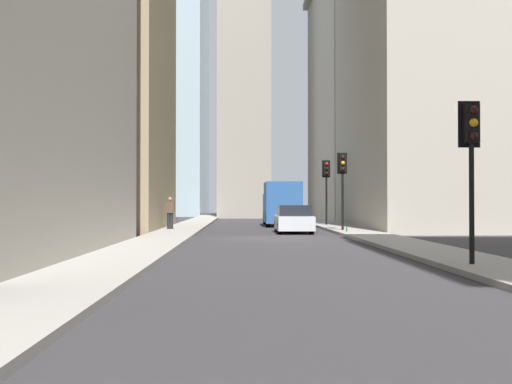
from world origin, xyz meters
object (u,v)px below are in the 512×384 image
object	(u,v)px
delivery_truck	(281,204)
pedestrian	(170,212)
traffic_light_midblock	(343,173)
traffic_light_far_junction	(326,177)
traffic_light_foreground	(471,143)
discarded_bottle	(347,229)
sedan_silver	(294,220)

from	to	relation	value
delivery_truck	pedestrian	distance (m)	10.36
traffic_light_midblock	traffic_light_far_junction	distance (m)	7.94
delivery_truck	traffic_light_foreground	distance (m)	28.18
traffic_light_midblock	traffic_light_far_junction	xyz separation A→B (m)	(7.94, -0.21, 0.08)
traffic_light_far_junction	discarded_bottle	size ratio (longest dim) A/B	15.22
traffic_light_midblock	delivery_truck	bearing A→B (deg)	14.99
traffic_light_far_junction	discarded_bottle	distance (m)	10.28
traffic_light_far_junction	traffic_light_foreground	bearing A→B (deg)	179.82
delivery_truck	traffic_light_midblock	size ratio (longest dim) A/B	1.62
sedan_silver	discarded_bottle	world-z (taller)	sedan_silver
delivery_truck	traffic_light_foreground	size ratio (longest dim) A/B	1.69
discarded_bottle	traffic_light_midblock	bearing A→B (deg)	-3.16
delivery_truck	traffic_light_foreground	bearing A→B (deg)	-174.52
traffic_light_far_junction	discarded_bottle	bearing A→B (deg)	178.15
traffic_light_foreground	traffic_light_midblock	bearing A→B (deg)	0.40
traffic_light_midblock	discarded_bottle	bearing A→B (deg)	176.84
sedan_silver	traffic_light_midblock	xyz separation A→B (m)	(0.27, -2.56, 2.41)
delivery_truck	sedan_silver	xyz separation A→B (m)	(-9.83, 0.00, -0.80)
traffic_light_midblock	pedestrian	size ratio (longest dim) A/B	2.35
sedan_silver	discarded_bottle	xyz separation A→B (m)	(-1.64, -2.45, -0.42)
delivery_truck	pedestrian	xyz separation A→B (m)	(-8.09, 6.47, -0.39)
sedan_silver	pedestrian	xyz separation A→B (m)	(1.74, 6.47, 0.40)
traffic_light_midblock	discarded_bottle	xyz separation A→B (m)	(-1.92, 0.11, -2.83)
traffic_light_foreground	pedestrian	distance (m)	22.01
traffic_light_foreground	traffic_light_far_junction	distance (m)	26.40
traffic_light_foreground	discarded_bottle	xyz separation A→B (m)	(16.55, 0.23, -2.70)
traffic_light_far_junction	sedan_silver	bearing A→B (deg)	161.37
delivery_truck	traffic_light_far_junction	xyz separation A→B (m)	(-1.61, -2.77, 1.70)
delivery_truck	traffic_light_midblock	distance (m)	10.02
delivery_truck	traffic_light_far_junction	bearing A→B (deg)	-120.16
pedestrian	discarded_bottle	size ratio (longest dim) A/B	6.29
delivery_truck	discarded_bottle	world-z (taller)	delivery_truck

